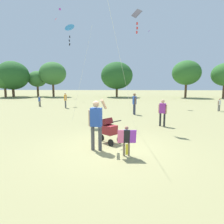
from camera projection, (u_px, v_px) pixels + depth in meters
The scene contains 12 objects.
ground_plane at pixel (110, 148), 7.47m from camera, with size 120.00×120.00×0.00m, color #938E5B.
treeline_distant at pixel (77, 75), 33.58m from camera, with size 39.57×6.85×6.20m.
child_with_butterfly_kite at pixel (127, 138), 6.59m from camera, with size 0.61×0.35×1.02m.
person_adult_flyer at pixel (96, 121), 7.13m from camera, with size 0.65×0.55×1.88m.
stroller at pixel (108, 128), 8.09m from camera, with size 1.00×0.95×1.03m.
kite_adult_black at pixel (135, 20), 10.25m from camera, with size 1.70×4.24×6.32m.
kite_orange_delta at pixel (70, 29), 11.99m from camera, with size 1.93×1.51×5.89m.
person_red_shirt at pixel (40, 100), 20.52m from camera, with size 0.31×0.24×1.09m.
person_sitting_far at pixel (134, 102), 15.27m from camera, with size 0.29×0.52×1.64m.
person_couple_left at pixel (163, 111), 11.16m from camera, with size 0.44×0.33×1.51m.
person_kid_running at pixel (65, 99), 19.18m from camera, with size 0.31×0.45×1.50m.
person_back_turned at pixel (219, 104), 17.14m from camera, with size 0.32×0.24×1.09m.
Camera 1 is at (0.36, -7.18, 2.43)m, focal length 32.08 mm.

